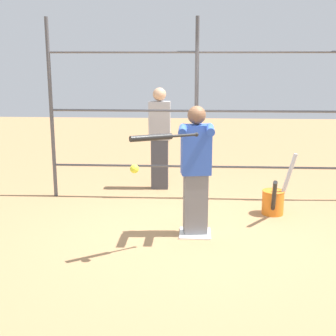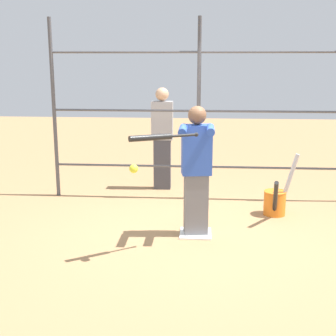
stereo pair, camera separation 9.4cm
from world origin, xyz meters
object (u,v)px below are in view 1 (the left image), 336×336
object	(u,v)px
baseball_bat_swinging	(157,137)
bat_bucket	(274,200)
batter	(196,167)
bystander_behind_fence	(160,137)
softball_in_flight	(134,169)

from	to	relation	value
baseball_bat_swinging	bat_bucket	size ratio (longest dim) A/B	0.81
batter	bystander_behind_fence	world-z (taller)	bystander_behind_fence
baseball_bat_swinging	bat_bucket	distance (m)	2.50
batter	bat_bucket	size ratio (longest dim) A/B	1.81
softball_in_flight	bystander_behind_fence	bearing A→B (deg)	-90.81
baseball_bat_swinging	bystander_behind_fence	bearing A→B (deg)	-86.16
batter	bystander_behind_fence	distance (m)	2.25
softball_in_flight	batter	bearing A→B (deg)	-127.98
batter	bystander_behind_fence	xyz separation A→B (m)	(0.62, -2.17, 0.01)
bystander_behind_fence	softball_in_flight	bearing A→B (deg)	89.19
softball_in_flight	bat_bucket	size ratio (longest dim) A/B	0.11
softball_in_flight	bat_bucket	xyz separation A→B (m)	(-1.79, -1.70, -0.85)
batter	baseball_bat_swinging	size ratio (longest dim) A/B	2.24
batter	baseball_bat_swinging	bearing A→B (deg)	59.11
bat_bucket	bystander_behind_fence	xyz separation A→B (m)	(1.75, -1.31, 0.69)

